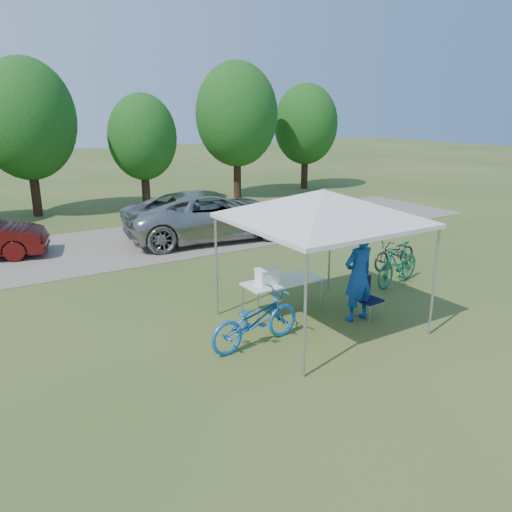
{
  "coord_description": "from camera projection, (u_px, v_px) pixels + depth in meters",
  "views": [
    {
      "loc": [
        -5.92,
        -7.2,
        4.17
      ],
      "look_at": [
        -0.23,
        2.0,
        0.96
      ],
      "focal_mm": 35.0,
      "sensor_mm": 36.0,
      "label": 1
    }
  ],
  "objects": [
    {
      "name": "ice_cream_cup",
      "position": [
        306.0,
        275.0,
        10.71
      ],
      "size": [
        0.08,
        0.08,
        0.06
      ],
      "primitive_type": "cylinder",
      "color": "yellow",
      "rests_on": "folding_table"
    },
    {
      "name": "treeline",
      "position": [
        100.0,
        125.0,
        20.35
      ],
      "size": [
        24.89,
        4.28,
        6.3
      ],
      "color": "#382314",
      "rests_on": "ground"
    },
    {
      "name": "cooler",
      "position": [
        268.0,
        276.0,
        10.22
      ],
      "size": [
        0.46,
        0.31,
        0.33
      ],
      "color": "white",
      "rests_on": "folding_table"
    },
    {
      "name": "bike_blue",
      "position": [
        255.0,
        320.0,
        9.02
      ],
      "size": [
        1.97,
        0.86,
        1.0
      ],
      "primitive_type": "imported",
      "rotation": [
        0.0,
        0.0,
        1.67
      ],
      "color": "blue",
      "rests_on": "ground"
    },
    {
      "name": "bike_dark",
      "position": [
        395.0,
        253.0,
        13.47
      ],
      "size": [
        1.63,
        0.69,
        0.83
      ],
      "primitive_type": "imported",
      "rotation": [
        0.0,
        0.0,
        -1.48
      ],
      "color": "black",
      "rests_on": "ground"
    },
    {
      "name": "folding_table",
      "position": [
        283.0,
        282.0,
        10.48
      ],
      "size": [
        1.71,
        0.71,
        0.7
      ],
      "color": "white",
      "rests_on": "ground"
    },
    {
      "name": "bike_green",
      "position": [
        398.0,
        264.0,
        12.18
      ],
      "size": [
        1.8,
        0.85,
        1.04
      ],
      "primitive_type": "imported",
      "rotation": [
        0.0,
        0.0,
        -1.36
      ],
      "color": "#186C48",
      "rests_on": "ground"
    },
    {
      "name": "folding_chair",
      "position": [
        366.0,
        294.0,
        10.28
      ],
      "size": [
        0.46,
        0.48,
        0.84
      ],
      "rotation": [
        0.0,
        0.0,
        0.08
      ],
      "color": "black",
      "rests_on": "ground"
    },
    {
      "name": "gravel_strip",
      "position": [
        167.0,
        239.0,
        16.56
      ],
      "size": [
        24.0,
        5.0,
        0.02
      ],
      "primitive_type": "cube",
      "color": "gray",
      "rests_on": "ground"
    },
    {
      "name": "canopy",
      "position": [
        323.0,
        193.0,
        9.29
      ],
      "size": [
        4.53,
        4.53,
        3.0
      ],
      "color": "#A5A5AA",
      "rests_on": "ground"
    },
    {
      "name": "cyclist",
      "position": [
        358.0,
        275.0,
        9.99
      ],
      "size": [
        0.7,
        0.47,
        1.92
      ],
      "primitive_type": "imported",
      "rotation": [
        0.0,
        0.0,
        3.15
      ],
      "color": "navy",
      "rests_on": "ground"
    },
    {
      "name": "minivan",
      "position": [
        211.0,
        215.0,
        16.39
      ],
      "size": [
        5.96,
        3.31,
        1.58
      ],
      "primitive_type": "imported",
      "rotation": [
        0.0,
        0.0,
        1.44
      ],
      "color": "#A5A4A1",
      "rests_on": "gravel_strip"
    },
    {
      "name": "ground",
      "position": [
        318.0,
        324.0,
        10.04
      ],
      "size": [
        100.0,
        100.0,
        0.0
      ],
      "primitive_type": "plane",
      "color": "#2D5119",
      "rests_on": "ground"
    }
  ]
}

